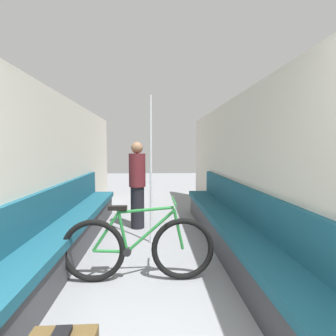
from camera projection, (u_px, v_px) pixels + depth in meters
The scene contains 7 objects.
wall_left at pixel (41, 173), 3.33m from camera, with size 0.10×8.90×2.27m, color beige.
wall_right at pixel (254, 172), 3.49m from camera, with size 0.10×8.90×2.27m, color beige.
bench_seat_row_left at pixel (65, 235), 3.47m from camera, with size 0.47×4.88×0.94m.
bench_seat_row_right at pixel (232, 232), 3.59m from camera, with size 0.47×4.88×0.94m.
bicycle at pixel (138, 248), 2.85m from camera, with size 1.66×0.46×0.89m.
grab_pole_near at pixel (151, 172), 3.98m from camera, with size 0.08×0.08×2.25m.
passenger_standing at pixel (137, 184), 4.75m from camera, with size 0.30×0.30×1.57m.
Camera 1 is at (0.05, -0.56, 1.44)m, focal length 28.00 mm.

